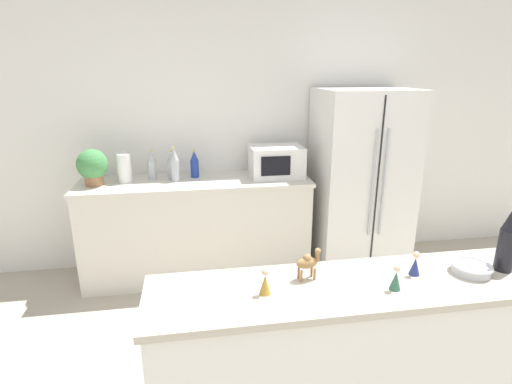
{
  "coord_description": "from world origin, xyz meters",
  "views": [
    {
      "loc": [
        -0.53,
        -1.12,
        1.9
      ],
      "look_at": [
        -0.11,
        1.42,
        1.1
      ],
      "focal_mm": 28.0,
      "sensor_mm": 36.0,
      "label": 1
    }
  ],
  "objects_px": {
    "refrigerator": "(360,182)",
    "back_bottle_3": "(195,164)",
    "back_bottle_1": "(175,165)",
    "camel_figurine": "(308,262)",
    "microwave": "(276,161)",
    "fruit_bowl": "(471,268)",
    "wise_man_figurine_crimson": "(265,283)",
    "back_bottle_2": "(171,165)",
    "potted_plant": "(92,166)",
    "back_bottle_0": "(152,166)",
    "wine_bottle": "(508,239)",
    "wise_man_figurine_purple": "(396,279)",
    "wise_man_figurine_blue": "(415,265)",
    "paper_towel_roll": "(124,168)"
  },
  "relations": [
    {
      "from": "potted_plant",
      "to": "back_bottle_0",
      "type": "height_order",
      "value": "potted_plant"
    },
    {
      "from": "back_bottle_3",
      "to": "wise_man_figurine_crimson",
      "type": "height_order",
      "value": "back_bottle_3"
    },
    {
      "from": "fruit_bowl",
      "to": "camel_figurine",
      "type": "bearing_deg",
      "value": 174.72
    },
    {
      "from": "back_bottle_0",
      "to": "wise_man_figurine_blue",
      "type": "xyz_separation_m",
      "value": [
        1.41,
        -2.0,
        -0.08
      ]
    },
    {
      "from": "microwave",
      "to": "fruit_bowl",
      "type": "distance_m",
      "value": 2.05
    },
    {
      "from": "back_bottle_2",
      "to": "wise_man_figurine_crimson",
      "type": "height_order",
      "value": "back_bottle_2"
    },
    {
      "from": "fruit_bowl",
      "to": "back_bottle_1",
      "type": "bearing_deg",
      "value": 127.66
    },
    {
      "from": "refrigerator",
      "to": "back_bottle_3",
      "type": "distance_m",
      "value": 1.58
    },
    {
      "from": "potted_plant",
      "to": "microwave",
      "type": "bearing_deg",
      "value": 1.69
    },
    {
      "from": "back_bottle_1",
      "to": "wise_man_figurine_crimson",
      "type": "distance_m",
      "value": 2.01
    },
    {
      "from": "paper_towel_roll",
      "to": "potted_plant",
      "type": "bearing_deg",
      "value": -167.52
    },
    {
      "from": "back_bottle_2",
      "to": "back_bottle_3",
      "type": "relative_size",
      "value": 1.02
    },
    {
      "from": "wine_bottle",
      "to": "camel_figurine",
      "type": "xyz_separation_m",
      "value": [
        -1.0,
        0.07,
        -0.08
      ]
    },
    {
      "from": "potted_plant",
      "to": "wise_man_figurine_purple",
      "type": "xyz_separation_m",
      "value": [
        1.73,
        -1.99,
        -0.12
      ]
    },
    {
      "from": "back_bottle_2",
      "to": "wise_man_figurine_crimson",
      "type": "relative_size",
      "value": 2.04
    },
    {
      "from": "paper_towel_roll",
      "to": "microwave",
      "type": "height_order",
      "value": "microwave"
    },
    {
      "from": "fruit_bowl",
      "to": "wise_man_figurine_crimson",
      "type": "relative_size",
      "value": 1.53
    },
    {
      "from": "wise_man_figurine_blue",
      "to": "microwave",
      "type": "bearing_deg",
      "value": 98.32
    },
    {
      "from": "back_bottle_3",
      "to": "fruit_bowl",
      "type": "relative_size",
      "value": 1.31
    },
    {
      "from": "back_bottle_3",
      "to": "wise_man_figurine_blue",
      "type": "bearing_deg",
      "value": -62.82
    },
    {
      "from": "back_bottle_2",
      "to": "wine_bottle",
      "type": "xyz_separation_m",
      "value": [
        1.71,
        -2.02,
        0.04
      ]
    },
    {
      "from": "potted_plant",
      "to": "fruit_bowl",
      "type": "xyz_separation_m",
      "value": [
        2.18,
        -1.91,
        -0.15
      ]
    },
    {
      "from": "back_bottle_0",
      "to": "back_bottle_1",
      "type": "relative_size",
      "value": 0.85
    },
    {
      "from": "back_bottle_1",
      "to": "paper_towel_roll",
      "type": "bearing_deg",
      "value": 175.1
    },
    {
      "from": "back_bottle_3",
      "to": "wise_man_figurine_blue",
      "type": "xyz_separation_m",
      "value": [
        1.03,
        -2.01,
        -0.07
      ]
    },
    {
      "from": "camel_figurine",
      "to": "refrigerator",
      "type": "bearing_deg",
      "value": 59.66
    },
    {
      "from": "wise_man_figurine_purple",
      "to": "potted_plant",
      "type": "bearing_deg",
      "value": 130.97
    },
    {
      "from": "refrigerator",
      "to": "wise_man_figurine_purple",
      "type": "xyz_separation_m",
      "value": [
        -0.68,
        -1.96,
        0.12
      ]
    },
    {
      "from": "wise_man_figurine_crimson",
      "to": "fruit_bowl",
      "type": "bearing_deg",
      "value": 1.12
    },
    {
      "from": "microwave",
      "to": "back_bottle_0",
      "type": "height_order",
      "value": "microwave"
    },
    {
      "from": "fruit_bowl",
      "to": "wise_man_figurine_purple",
      "type": "height_order",
      "value": "wise_man_figurine_purple"
    },
    {
      "from": "back_bottle_2",
      "to": "camel_figurine",
      "type": "bearing_deg",
      "value": -70.06
    },
    {
      "from": "microwave",
      "to": "back_bottle_1",
      "type": "relative_size",
      "value": 1.56
    },
    {
      "from": "back_bottle_1",
      "to": "camel_figurine",
      "type": "distance_m",
      "value": 1.98
    },
    {
      "from": "potted_plant",
      "to": "back_bottle_1",
      "type": "height_order",
      "value": "potted_plant"
    },
    {
      "from": "back_bottle_1",
      "to": "wise_man_figurine_crimson",
      "type": "relative_size",
      "value": 2.43
    },
    {
      "from": "back_bottle_2",
      "to": "paper_towel_roll",
      "type": "bearing_deg",
      "value": -171.91
    },
    {
      "from": "wise_man_figurine_purple",
      "to": "back_bottle_2",
      "type": "bearing_deg",
      "value": 117.1
    },
    {
      "from": "back_bottle_3",
      "to": "camel_figurine",
      "type": "height_order",
      "value": "back_bottle_3"
    },
    {
      "from": "back_bottle_1",
      "to": "microwave",
      "type": "bearing_deg",
      "value": 1.84
    },
    {
      "from": "paper_towel_roll",
      "to": "camel_figurine",
      "type": "distance_m",
      "value": 2.2
    },
    {
      "from": "refrigerator",
      "to": "wise_man_figurine_purple",
      "type": "distance_m",
      "value": 2.08
    },
    {
      "from": "wise_man_figurine_blue",
      "to": "wise_man_figurine_crimson",
      "type": "relative_size",
      "value": 0.97
    },
    {
      "from": "wine_bottle",
      "to": "wise_man_figurine_crimson",
      "type": "xyz_separation_m",
      "value": [
        -1.22,
        -0.03,
        -0.11
      ]
    },
    {
      "from": "potted_plant",
      "to": "back_bottle_2",
      "type": "height_order",
      "value": "potted_plant"
    },
    {
      "from": "paper_towel_roll",
      "to": "wise_man_figurine_blue",
      "type": "height_order",
      "value": "paper_towel_roll"
    },
    {
      "from": "refrigerator",
      "to": "fruit_bowl",
      "type": "xyz_separation_m",
      "value": [
        -0.24,
        -1.88,
        0.09
      ]
    },
    {
      "from": "fruit_bowl",
      "to": "wise_man_figurine_crimson",
      "type": "height_order",
      "value": "wise_man_figurine_crimson"
    },
    {
      "from": "microwave",
      "to": "back_bottle_3",
      "type": "xyz_separation_m",
      "value": [
        -0.75,
        0.08,
        -0.02
      ]
    },
    {
      "from": "refrigerator",
      "to": "wise_man_figurine_blue",
      "type": "xyz_separation_m",
      "value": [
        -0.52,
        -1.84,
        0.12
      ]
    }
  ]
}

